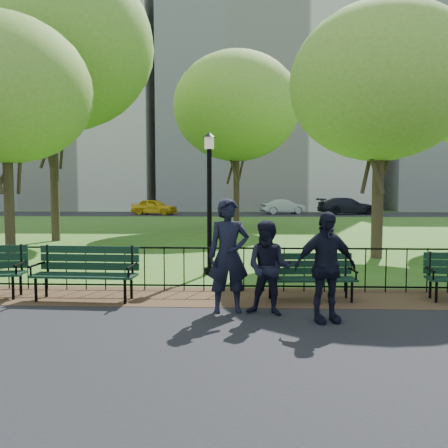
{
  "coord_description": "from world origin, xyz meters",
  "views": [
    {
      "loc": [
        -0.64,
        -6.63,
        1.97
      ],
      "look_at": [
        -0.97,
        1.5,
        1.4
      ],
      "focal_mm": 35.0,
      "sensor_mm": 36.0,
      "label": 1
    }
  ],
  "objects_px": {
    "person_left": "(229,256)",
    "person_mid": "(269,268)",
    "tree_mid_w": "(51,44)",
    "taxi": "(154,207)",
    "park_bench_main": "(290,269)",
    "sedan_silver": "(284,207)",
    "park_bench_left_a": "(86,267)",
    "sedan_dark": "(347,206)",
    "tree_near_w": "(5,90)",
    "tree_near_e": "(380,84)",
    "lamppost": "(209,198)",
    "person_right": "(325,267)",
    "tree_far_c": "(237,107)"
  },
  "relations": [
    {
      "from": "person_left",
      "to": "person_mid",
      "type": "xyz_separation_m",
      "value": [
        0.65,
        -0.14,
        -0.17
      ]
    },
    {
      "from": "tree_mid_w",
      "to": "taxi",
      "type": "relative_size",
      "value": 2.7
    },
    {
      "from": "park_bench_main",
      "to": "person_mid",
      "type": "bearing_deg",
      "value": -119.31
    },
    {
      "from": "person_mid",
      "to": "sedan_silver",
      "type": "relative_size",
      "value": 0.36
    },
    {
      "from": "park_bench_left_a",
      "to": "taxi",
      "type": "distance_m",
      "value": 32.56
    },
    {
      "from": "sedan_silver",
      "to": "sedan_dark",
      "type": "distance_m",
      "value": 5.87
    },
    {
      "from": "park_bench_main",
      "to": "tree_mid_w",
      "type": "height_order",
      "value": "tree_mid_w"
    },
    {
      "from": "tree_near_w",
      "to": "park_bench_main",
      "type": "bearing_deg",
      "value": -34.59
    },
    {
      "from": "person_mid",
      "to": "sedan_dark",
      "type": "bearing_deg",
      "value": 89.13
    },
    {
      "from": "park_bench_main",
      "to": "person_left",
      "type": "height_order",
      "value": "person_left"
    },
    {
      "from": "sedan_silver",
      "to": "person_mid",
      "type": "bearing_deg",
      "value": 159.64
    },
    {
      "from": "tree_near_e",
      "to": "sedan_dark",
      "type": "xyz_separation_m",
      "value": [
        5.72,
        27.91,
        -4.44
      ]
    },
    {
      "from": "lamppost",
      "to": "person_left",
      "type": "height_order",
      "value": "lamppost"
    },
    {
      "from": "park_bench_left_a",
      "to": "park_bench_main",
      "type": "bearing_deg",
      "value": 2.8
    },
    {
      "from": "tree_near_w",
      "to": "person_left",
      "type": "bearing_deg",
      "value": -42.06
    },
    {
      "from": "park_bench_main",
      "to": "sedan_silver",
      "type": "bearing_deg",
      "value": 81.14
    },
    {
      "from": "tree_near_e",
      "to": "person_left",
      "type": "xyz_separation_m",
      "value": [
        -4.34,
        -6.35,
        -4.29
      ]
    },
    {
      "from": "lamppost",
      "to": "person_right",
      "type": "height_order",
      "value": "lamppost"
    },
    {
      "from": "lamppost",
      "to": "sedan_dark",
      "type": "bearing_deg",
      "value": 70.96
    },
    {
      "from": "tree_near_w",
      "to": "tree_near_e",
      "type": "bearing_deg",
      "value": -0.64
    },
    {
      "from": "person_right",
      "to": "park_bench_left_a",
      "type": "bearing_deg",
      "value": 148.5
    },
    {
      "from": "park_bench_main",
      "to": "lamppost",
      "type": "height_order",
      "value": "lamppost"
    },
    {
      "from": "person_mid",
      "to": "tree_near_e",
      "type": "bearing_deg",
      "value": 74.83
    },
    {
      "from": "person_mid",
      "to": "tree_far_c",
      "type": "bearing_deg",
      "value": 106.9
    },
    {
      "from": "tree_far_c",
      "to": "taxi",
      "type": "height_order",
      "value": "tree_far_c"
    },
    {
      "from": "person_left",
      "to": "sedan_dark",
      "type": "xyz_separation_m",
      "value": [
        10.06,
        34.26,
        -0.15
      ]
    },
    {
      "from": "sedan_silver",
      "to": "tree_far_c",
      "type": "bearing_deg",
      "value": 151.95
    },
    {
      "from": "park_bench_left_a",
      "to": "lamppost",
      "type": "distance_m",
      "value": 3.63
    },
    {
      "from": "lamppost",
      "to": "person_right",
      "type": "xyz_separation_m",
      "value": [
        2.06,
        -3.94,
        -1.01
      ]
    },
    {
      "from": "sedan_silver",
      "to": "tree_near_w",
      "type": "bearing_deg",
      "value": 143.51
    },
    {
      "from": "person_right",
      "to": "sedan_silver",
      "type": "height_order",
      "value": "person_right"
    },
    {
      "from": "tree_far_c",
      "to": "person_right",
      "type": "height_order",
      "value": "tree_far_c"
    },
    {
      "from": "park_bench_main",
      "to": "person_right",
      "type": "relative_size",
      "value": 1.07
    },
    {
      "from": "tree_near_w",
      "to": "tree_far_c",
      "type": "bearing_deg",
      "value": 55.69
    },
    {
      "from": "park_bench_left_a",
      "to": "person_right",
      "type": "distance_m",
      "value": 4.32
    },
    {
      "from": "person_mid",
      "to": "taxi",
      "type": "relative_size",
      "value": 0.36
    },
    {
      "from": "person_mid",
      "to": "person_right",
      "type": "relative_size",
      "value": 0.9
    },
    {
      "from": "park_bench_left_a",
      "to": "tree_far_c",
      "type": "height_order",
      "value": "tree_far_c"
    },
    {
      "from": "person_left",
      "to": "person_right",
      "type": "relative_size",
      "value": 1.11
    },
    {
      "from": "lamppost",
      "to": "sedan_dark",
      "type": "xyz_separation_m",
      "value": [
        10.63,
        30.8,
        -1.07
      ]
    },
    {
      "from": "tree_far_c",
      "to": "person_mid",
      "type": "height_order",
      "value": "tree_far_c"
    },
    {
      "from": "tree_near_w",
      "to": "person_right",
      "type": "height_order",
      "value": "tree_near_w"
    },
    {
      "from": "tree_near_e",
      "to": "tree_far_c",
      "type": "bearing_deg",
      "value": 112.79
    },
    {
      "from": "park_bench_main",
      "to": "person_mid",
      "type": "relative_size",
      "value": 1.18
    },
    {
      "from": "person_right",
      "to": "sedan_silver",
      "type": "distance_m",
      "value": 35.31
    },
    {
      "from": "lamppost",
      "to": "tree_mid_w",
      "type": "xyz_separation_m",
      "value": [
        -6.95,
        7.23,
        6.14
      ]
    },
    {
      "from": "park_bench_main",
      "to": "sedan_dark",
      "type": "distance_m",
      "value": 34.67
    },
    {
      "from": "tree_near_w",
      "to": "tree_mid_w",
      "type": "bearing_deg",
      "value": 94.68
    },
    {
      "from": "park_bench_left_a",
      "to": "taxi",
      "type": "height_order",
      "value": "taxi"
    },
    {
      "from": "taxi",
      "to": "tree_mid_w",
      "type": "bearing_deg",
      "value": -162.96
    }
  ]
}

